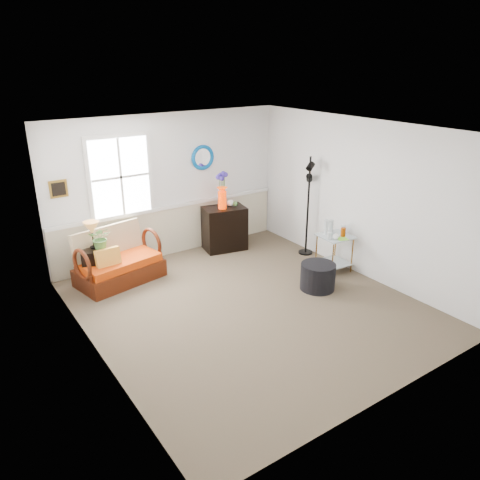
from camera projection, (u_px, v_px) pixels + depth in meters
floor at (249, 306)px, 7.01m from camera, size 4.50×5.00×0.01m
ceiling at (250, 130)px, 6.06m from camera, size 4.50×5.00×0.01m
walls at (249, 224)px, 6.53m from camera, size 4.51×5.01×2.60m
wainscot at (172, 231)px, 8.75m from camera, size 4.46×0.02×0.90m
chair_rail at (171, 207)px, 8.57m from camera, size 4.46×0.04×0.06m
window at (121, 177)px, 7.85m from camera, size 1.14×0.06×1.44m
picture at (58, 189)px, 7.34m from camera, size 0.28×0.03×0.28m
mirror at (202, 157)px, 8.64m from camera, size 0.47×0.07×0.47m
loveseat at (118, 256)px, 7.64m from camera, size 1.47×1.02×0.88m
throw_pillow at (109, 261)px, 7.38m from camera, size 0.40×0.12×0.39m
lamp_stand at (95, 267)px, 7.54m from camera, size 0.46×0.46×0.63m
table_lamp at (93, 235)px, 7.37m from camera, size 0.27×0.27×0.45m
potted_plant at (101, 240)px, 7.37m from camera, size 0.48×0.50×0.30m
cabinet at (225, 228)px, 8.96m from camera, size 0.87×0.65×0.84m
flower_vase at (222, 191)px, 8.63m from camera, size 0.23×0.23×0.68m
side_table at (334, 253)px, 8.07m from camera, size 0.55×0.55×0.65m
tabletop_items at (336, 229)px, 7.89m from camera, size 0.57×0.57×0.26m
floor_lamp at (308, 207)px, 8.57m from camera, size 0.34×0.34×1.85m
ottoman at (318, 276)px, 7.46m from camera, size 0.71×0.71×0.43m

